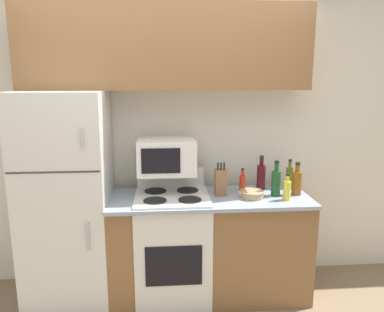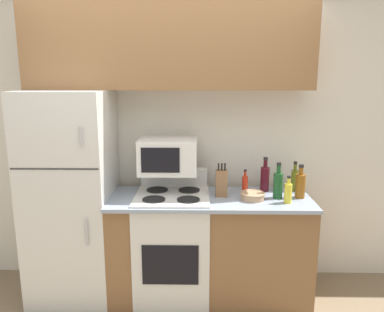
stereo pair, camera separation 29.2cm
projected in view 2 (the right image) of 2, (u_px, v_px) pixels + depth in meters
wall_back at (172, 143)px, 3.44m from camera, size 8.00×0.05×2.55m
lower_cabinets at (210, 246)px, 3.20m from camera, size 1.66×0.62×0.90m
refrigerator at (72, 196)px, 3.17m from camera, size 0.68×0.69×1.77m
upper_cabinets at (169, 48)px, 3.07m from camera, size 2.34×0.36×0.68m
stove at (173, 244)px, 3.19m from camera, size 0.61×0.60×1.07m
microwave at (168, 156)px, 3.14m from camera, size 0.48×0.36×0.29m
knife_block at (221, 183)px, 3.10m from camera, size 0.09×0.08×0.28m
bowl at (253, 196)px, 3.03m from camera, size 0.20×0.20×0.06m
bottle_wine_green at (278, 184)px, 3.04m from camera, size 0.08×0.08×0.30m
bottle_olive_oil at (295, 179)px, 3.25m from camera, size 0.06×0.06×0.26m
bottle_hot_sauce at (245, 183)px, 3.21m from camera, size 0.05×0.05×0.20m
bottle_whiskey at (300, 185)px, 3.05m from camera, size 0.08×0.08×0.28m
bottle_cooking_spray at (288, 192)px, 2.93m from camera, size 0.06×0.06×0.22m
bottle_wine_red at (265, 178)px, 3.24m from camera, size 0.08×0.08×0.30m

